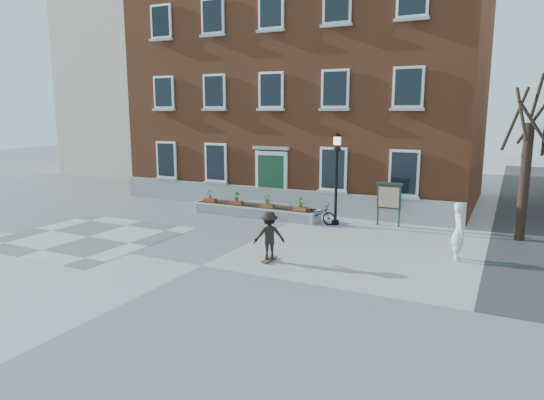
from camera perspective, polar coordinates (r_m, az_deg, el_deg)
The scene contains 11 objects.
ground at distance 15.62m, azimuth -8.30°, elevation -7.66°, with size 100.00×100.00×0.00m, color #969699.
checker_patch at distance 20.20m, azimuth -20.80°, elevation -4.06°, with size 6.00×6.00×0.01m, color #5C5C5F.
distant_building at distance 41.73m, azimuth -13.33°, elevation 12.46°, with size 10.00×12.00×13.00m, color beige.
bicycle at distance 21.00m, azimuth 5.31°, elevation -1.65°, with size 0.59×1.69×0.89m, color black.
bystander at distance 16.91m, azimuth 21.13°, elevation -3.48°, with size 0.70×0.46×1.92m, color silver.
brick_building at distance 28.21m, azimuth 4.65°, elevation 13.40°, with size 18.40×10.85×12.60m.
planter_assembly at distance 22.47m, azimuth -2.05°, elevation -1.17°, with size 6.20×1.12×1.15m.
bare_tree at distance 20.25m, azimuth 27.72°, elevation 3.48°, with size 1.83×1.83×6.16m.
lamp_post at distance 20.65m, azimuth 7.61°, elevation 3.99°, with size 0.40×0.40×3.93m.
notice_board at distance 20.99m, azimuth 13.61°, elevation 0.37°, with size 1.10×0.16×1.87m.
skateboarder at distance 15.71m, azimuth -0.33°, elevation -4.19°, with size 1.17×1.06×1.65m.
Camera 1 is at (8.57, -12.14, 4.82)m, focal length 32.00 mm.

